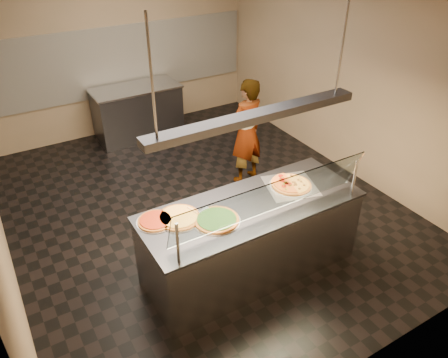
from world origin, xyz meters
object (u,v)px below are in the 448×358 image
serving_counter (250,238)px  pizza_spatula (198,211)px  half_pizza_sausage (298,181)px  worker (246,132)px  pizza_spinach (216,220)px  sneeze_guard (273,198)px  prep_table (138,112)px  heat_lamp_housing (256,117)px  pizza_cheese (178,217)px  half_pizza_pepperoni (283,186)px  pizza_tomato (155,221)px  perforated_tray (291,186)px

serving_counter → pizza_spatula: (-0.56, 0.16, 0.49)m
half_pizza_sausage → worker: size_ratio=0.31×
serving_counter → pizza_spinach: 0.67m
pizza_spinach → worker: size_ratio=0.30×
sneeze_guard → prep_table: (0.20, 4.32, -0.76)m
sneeze_guard → heat_lamp_housing: (0.00, 0.34, 0.72)m
pizza_cheese → worker: worker is taller
half_pizza_sausage → pizza_cheese: 1.47m
half_pizza_sausage → heat_lamp_housing: heat_lamp_housing is taller
sneeze_guard → heat_lamp_housing: bearing=90.0°
half_pizza_pepperoni → pizza_spinach: bearing=-172.2°
pizza_spatula → half_pizza_sausage: bearing=-4.0°
serving_counter → worker: bearing=58.4°
serving_counter → pizza_spinach: (-0.47, -0.05, 0.48)m
pizza_spinach → prep_table: bearing=80.6°
pizza_spatula → serving_counter: bearing=-16.3°
prep_table → heat_lamp_housing: size_ratio=0.67×
pizza_tomato → half_pizza_sausage: bearing=-5.8°
pizza_tomato → heat_lamp_housing: (1.00, -0.25, 1.01)m
sneeze_guard → pizza_spatula: size_ratio=9.64×
half_pizza_pepperoni → pizza_spatula: 1.04m
serving_counter → heat_lamp_housing: heat_lamp_housing is taller
pizza_cheese → prep_table: size_ratio=0.31×
sneeze_guard → worker: size_ratio=1.36×
half_pizza_pepperoni → heat_lamp_housing: (-0.47, -0.08, 0.99)m
pizza_cheese → heat_lamp_housing: size_ratio=0.20×
pizza_cheese → pizza_spatula: bearing=-5.7°
half_pizza_sausage → prep_table: bearing=97.1°
perforated_tray → pizza_cheese: (-1.36, 0.11, 0.01)m
serving_counter → pizza_cheese: 0.93m
pizza_cheese → pizza_spinach: bearing=-37.2°
pizza_spinach → pizza_tomato: pizza_spinach is taller
pizza_cheese → perforated_tray: bearing=-4.6°
half_pizza_pepperoni → serving_counter: bearing=-170.6°
pizza_tomato → heat_lamp_housing: size_ratio=0.17×
serving_counter → half_pizza_sausage: 0.85m
sneeze_guard → pizza_spinach: sneeze_guard is taller
serving_counter → sneeze_guard: 0.83m
half_pizza_pepperoni → worker: 1.73m
prep_table → sneeze_guard: bearing=-92.7°
pizza_spinach → prep_table: 4.11m
pizza_cheese → heat_lamp_housing: heat_lamp_housing is taller
serving_counter → pizza_cheese: size_ratio=5.21×
pizza_cheese → half_pizza_pepperoni: bearing=-4.9°
serving_counter → pizza_cheese: (-0.78, 0.19, 0.48)m
half_pizza_pepperoni → pizza_spatula: half_pizza_pepperoni is taller
half_pizza_pepperoni → pizza_cheese: (-1.25, 0.11, -0.02)m
half_pizza_sausage → pizza_spatula: size_ratio=2.16×
sneeze_guard → pizza_cheese: (-0.78, 0.53, -0.28)m
serving_counter → pizza_spatula: size_ratio=10.69×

